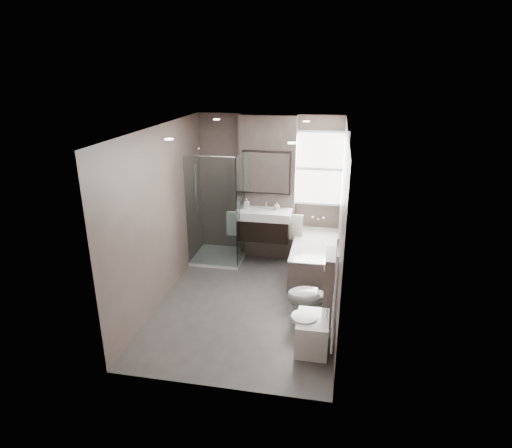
% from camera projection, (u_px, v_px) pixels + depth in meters
% --- Properties ---
extents(room, '(2.70, 3.90, 2.70)m').
position_uv_depth(room, '(248.00, 221.00, 6.07)').
color(room, '#4C4846').
rests_on(room, ground).
extents(vanity_pier, '(1.00, 0.25, 2.60)m').
position_uv_depth(vanity_pier, '(268.00, 188.00, 7.71)').
color(vanity_pier, '#60524B').
rests_on(vanity_pier, ground).
extents(vanity, '(0.95, 0.47, 0.66)m').
position_uv_depth(vanity, '(264.00, 224.00, 7.58)').
color(vanity, black).
rests_on(vanity, vanity_pier).
extents(mirror_cabinet, '(0.86, 0.08, 0.76)m').
position_uv_depth(mirror_cabinet, '(266.00, 173.00, 7.45)').
color(mirror_cabinet, black).
rests_on(mirror_cabinet, vanity_pier).
extents(towel_left, '(0.24, 0.06, 0.44)m').
position_uv_depth(towel_left, '(233.00, 223.00, 7.67)').
color(towel_left, silver).
rests_on(towel_left, vanity_pier).
extents(towel_right, '(0.24, 0.06, 0.44)m').
position_uv_depth(towel_right, '(296.00, 228.00, 7.47)').
color(towel_right, silver).
rests_on(towel_right, vanity_pier).
extents(shower_enclosure, '(0.90, 0.90, 2.00)m').
position_uv_depth(shower_enclosure, '(223.00, 236.00, 7.73)').
color(shower_enclosure, white).
rests_on(shower_enclosure, ground).
extents(bathtub, '(0.75, 1.60, 0.57)m').
position_uv_depth(bathtub, '(315.00, 257.00, 7.27)').
color(bathtub, '#60524B').
rests_on(bathtub, ground).
extents(window, '(0.98, 0.06, 1.33)m').
position_uv_depth(window, '(319.00, 169.00, 7.52)').
color(window, white).
rests_on(window, room).
extents(toilet, '(0.77, 0.53, 0.72)m').
position_uv_depth(toilet, '(312.00, 296.00, 5.96)').
color(toilet, white).
rests_on(toilet, ground).
extents(cistern_box, '(0.19, 0.55, 1.00)m').
position_uv_depth(cistern_box, '(330.00, 287.00, 5.91)').
color(cistern_box, '#60524B').
rests_on(cistern_box, ground).
extents(bidet, '(0.47, 0.55, 0.57)m').
position_uv_depth(bidet, '(312.00, 333.00, 5.35)').
color(bidet, white).
rests_on(bidet, ground).
extents(towel_radiator, '(0.03, 0.49, 1.10)m').
position_uv_depth(towel_radiator, '(335.00, 296.00, 4.44)').
color(towel_radiator, silver).
rests_on(towel_radiator, room).
extents(soap_bottle_a, '(0.09, 0.09, 0.19)m').
position_uv_depth(soap_bottle_a, '(247.00, 204.00, 7.53)').
color(soap_bottle_a, white).
rests_on(soap_bottle_a, vanity).
extents(soap_bottle_b, '(0.11, 0.11, 0.14)m').
position_uv_depth(soap_bottle_b, '(277.00, 206.00, 7.51)').
color(soap_bottle_b, white).
rests_on(soap_bottle_b, vanity).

